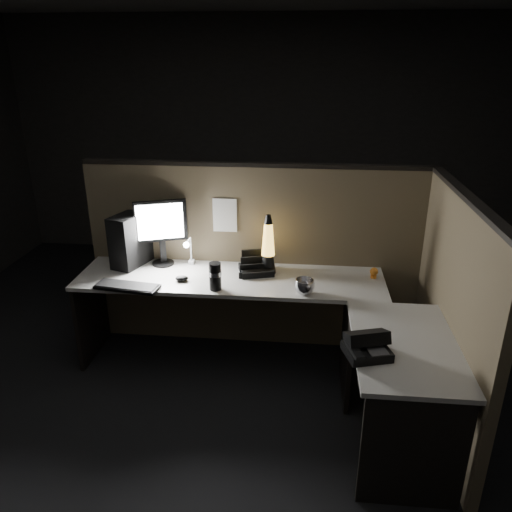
# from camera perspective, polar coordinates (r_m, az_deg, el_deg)

# --- Properties ---
(floor) EXTENTS (6.00, 6.00, 0.00)m
(floor) POSITION_cam_1_polar(r_m,az_deg,el_deg) (3.61, -1.75, -17.17)
(floor) COLOR black
(floor) RESTS_ON ground
(room_shell) EXTENTS (6.00, 6.00, 6.00)m
(room_shell) POSITION_cam_1_polar(r_m,az_deg,el_deg) (2.87, -2.13, 8.69)
(room_shell) COLOR silver
(room_shell) RESTS_ON ground
(partition_back) EXTENTS (2.66, 0.06, 1.50)m
(partition_back) POSITION_cam_1_polar(r_m,az_deg,el_deg) (4.02, -0.17, -0.32)
(partition_back) COLOR brown
(partition_back) RESTS_ON ground
(partition_right) EXTENTS (0.06, 1.66, 1.50)m
(partition_right) POSITION_cam_1_polar(r_m,az_deg,el_deg) (3.39, 21.39, -6.51)
(partition_right) COLOR brown
(partition_right) RESTS_ON ground
(desk) EXTENTS (2.60, 1.60, 0.73)m
(desk) POSITION_cam_1_polar(r_m,az_deg,el_deg) (3.48, 1.64, -7.28)
(desk) COLOR #BAB8AF
(desk) RESTS_ON ground
(pc_tower) EXTENTS (0.29, 0.43, 0.41)m
(pc_tower) POSITION_cam_1_polar(r_m,az_deg,el_deg) (4.04, -13.90, 1.94)
(pc_tower) COLOR black
(pc_tower) RESTS_ON desk
(monitor) EXTENTS (0.39, 0.19, 0.52)m
(monitor) POSITION_cam_1_polar(r_m,az_deg,el_deg) (3.95, -10.81, 3.36)
(monitor) COLOR black
(monitor) RESTS_ON desk
(keyboard) EXTENTS (0.48, 0.21, 0.02)m
(keyboard) POSITION_cam_1_polar(r_m,az_deg,el_deg) (3.69, -14.50, -3.42)
(keyboard) COLOR black
(keyboard) RESTS_ON desk
(mouse) EXTENTS (0.10, 0.08, 0.04)m
(mouse) POSITION_cam_1_polar(r_m,az_deg,el_deg) (3.72, -8.48, -2.54)
(mouse) COLOR black
(mouse) RESTS_ON desk
(clip_lamp) EXTENTS (0.05, 0.18, 0.24)m
(clip_lamp) POSITION_cam_1_polar(r_m,az_deg,el_deg) (3.90, -7.68, 0.59)
(clip_lamp) COLOR white
(clip_lamp) RESTS_ON desk
(organizer) EXTENTS (0.29, 0.27, 0.19)m
(organizer) POSITION_cam_1_polar(r_m,az_deg,el_deg) (3.81, 0.03, -1.28)
(organizer) COLOR black
(organizer) RESTS_ON desk
(lava_lamp) EXTENTS (0.12, 0.12, 0.46)m
(lava_lamp) POSITION_cam_1_polar(r_m,az_deg,el_deg) (3.75, 1.39, 0.79)
(lava_lamp) COLOR black
(lava_lamp) RESTS_ON desk
(travel_mug) EXTENTS (0.09, 0.09, 0.20)m
(travel_mug) POSITION_cam_1_polar(r_m,az_deg,el_deg) (3.53, -4.69, -2.33)
(travel_mug) COLOR black
(travel_mug) RESTS_ON desk
(steel_mug) EXTENTS (0.17, 0.17, 0.11)m
(steel_mug) POSITION_cam_1_polar(r_m,az_deg,el_deg) (3.49, 5.55, -3.50)
(steel_mug) COLOR #B3B3BA
(steel_mug) RESTS_ON desk
(figurine) EXTENTS (0.06, 0.06, 0.06)m
(figurine) POSITION_cam_1_polar(r_m,az_deg,el_deg) (3.81, 13.34, -1.74)
(figurine) COLOR orange
(figurine) RESTS_ON desk
(pinned_paper) EXTENTS (0.19, 0.00, 0.27)m
(pinned_paper) POSITION_cam_1_polar(r_m,az_deg,el_deg) (3.89, -3.58, 4.66)
(pinned_paper) COLOR white
(pinned_paper) RESTS_ON partition_back
(desk_phone) EXTENTS (0.28, 0.28, 0.14)m
(desk_phone) POSITION_cam_1_polar(r_m,az_deg,el_deg) (2.88, 12.47, -9.97)
(desk_phone) COLOR black
(desk_phone) RESTS_ON desk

